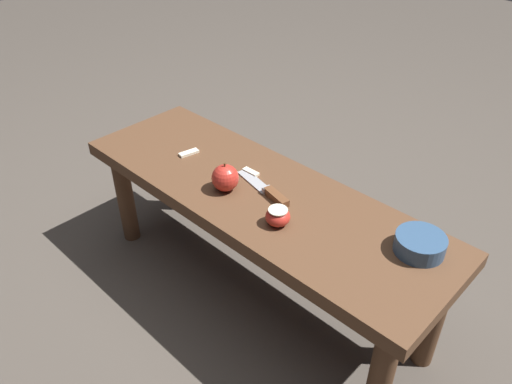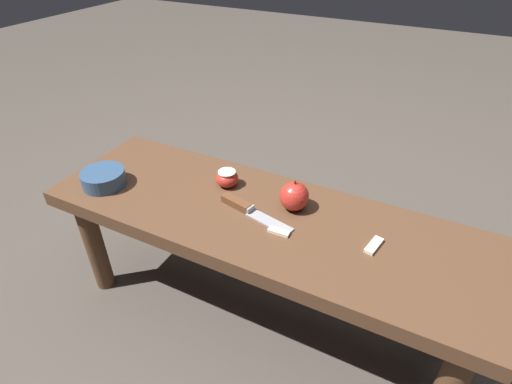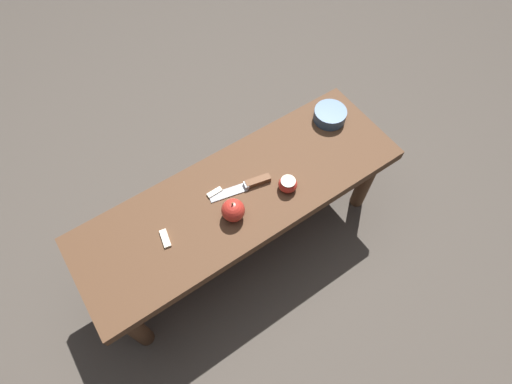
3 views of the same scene
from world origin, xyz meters
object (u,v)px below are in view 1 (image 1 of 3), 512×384
object	(u,v)px
wooden_bench	(257,207)
apple_cut	(278,216)
bowl	(420,244)
knife	(269,192)
apple_whole	(225,178)

from	to	relation	value
wooden_bench	apple_cut	xyz separation A→B (m)	(-0.14, 0.07, 0.08)
apple_cut	bowl	distance (m)	0.34
wooden_bench	knife	size ratio (longest dim) A/B	5.29
knife	apple_whole	size ratio (longest dim) A/B	2.54
wooden_bench	apple_cut	bearing A→B (deg)	152.56
knife	apple_cut	size ratio (longest dim) A/B	3.43
apple_whole	apple_cut	xyz separation A→B (m)	(-0.20, 0.01, -0.01)
apple_whole	apple_cut	distance (m)	0.20
apple_cut	bowl	size ratio (longest dim) A/B	0.53
knife	bowl	distance (m)	0.41
apple_whole	bowl	bearing A→B (deg)	-164.68
knife	apple_cut	bearing A→B (deg)	154.97
wooden_bench	bowl	bearing A→B (deg)	-169.72
wooden_bench	apple_whole	bearing A→B (deg)	42.21
apple_whole	apple_cut	world-z (taller)	apple_whole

